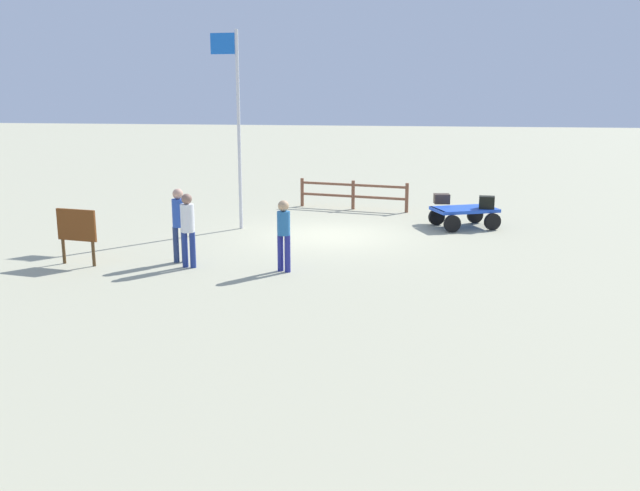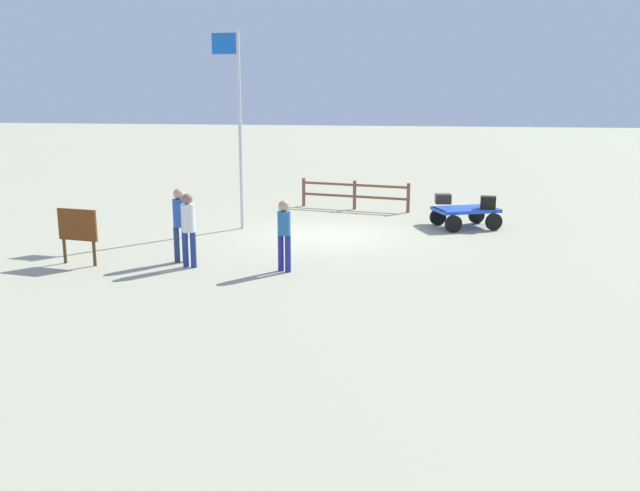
% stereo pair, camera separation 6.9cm
% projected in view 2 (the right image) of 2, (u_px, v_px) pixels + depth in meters
% --- Properties ---
extents(ground_plane, '(120.00, 120.00, 0.00)m').
position_uv_depth(ground_plane, '(331.00, 236.00, 20.37)').
color(ground_plane, '#AFAB8C').
extents(luggage_cart, '(2.19, 1.88, 0.62)m').
position_uv_depth(luggage_cart, '(465.00, 213.00, 21.45)').
color(luggage_cart, blue).
rests_on(luggage_cart, ground).
extents(suitcase_tan, '(0.48, 0.37, 0.38)m').
position_uv_depth(suitcase_tan, '(488.00, 203.00, 21.24)').
color(suitcase_tan, black).
rests_on(suitcase_tan, luggage_cart).
extents(suitcase_navy, '(0.53, 0.44, 0.31)m').
position_uv_depth(suitcase_navy, '(443.00, 199.00, 22.19)').
color(suitcase_navy, '#3F3026').
rests_on(suitcase_navy, luggage_cart).
extents(worker_lead, '(0.40, 0.40, 1.69)m').
position_uv_depth(worker_lead, '(284.00, 230.00, 16.21)').
color(worker_lead, navy).
rests_on(worker_lead, ground).
extents(worker_trailing, '(0.35, 0.35, 1.79)m').
position_uv_depth(worker_trailing, '(188.00, 224.00, 16.58)').
color(worker_trailing, navy).
rests_on(worker_trailing, ground).
extents(worker_supervisor, '(0.38, 0.38, 1.84)m').
position_uv_depth(worker_supervisor, '(180.00, 219.00, 17.09)').
color(worker_supervisor, navy).
rests_on(worker_supervisor, ground).
extents(flagpole, '(0.85, 0.12, 5.88)m').
position_uv_depth(flagpole, '(237.00, 116.00, 20.70)').
color(flagpole, silver).
rests_on(flagpole, ground).
extents(signboard, '(1.07, 0.24, 1.38)m').
position_uv_depth(signboard, '(78.00, 229.00, 16.87)').
color(signboard, '#4C3319').
rests_on(signboard, ground).
extents(wooden_fence, '(3.93, 0.92, 1.02)m').
position_uv_depth(wooden_fence, '(355.00, 193.00, 24.69)').
color(wooden_fence, brown).
rests_on(wooden_fence, ground).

